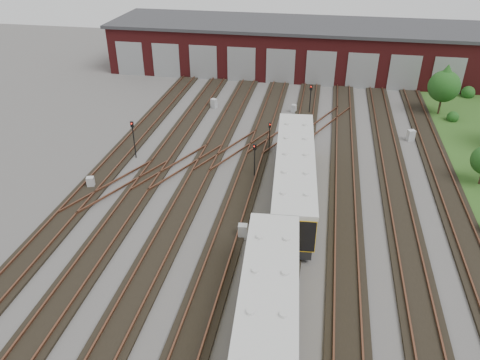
# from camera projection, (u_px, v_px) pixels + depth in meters

# --- Properties ---
(ground) EXTENTS (120.00, 120.00, 0.00)m
(ground) POSITION_uv_depth(u_px,v_px,m) (253.00, 250.00, 30.69)
(ground) COLOR #413E3C
(ground) RESTS_ON ground
(track_network) EXTENTS (30.40, 70.00, 0.33)m
(track_network) POSITION_uv_depth(u_px,v_px,m) (252.00, 243.00, 31.17)
(track_network) COLOR black
(track_network) RESTS_ON ground
(maintenance_shed) EXTENTS (51.00, 12.50, 6.35)m
(maintenance_shed) POSITION_uv_depth(u_px,v_px,m) (300.00, 47.00, 63.05)
(maintenance_shed) COLOR #591617
(maintenance_shed) RESTS_ON ground
(metro_train) EXTENTS (4.03, 48.15, 3.30)m
(metro_train) POSITION_uv_depth(u_px,v_px,m) (266.00, 339.00, 21.85)
(metro_train) COLOR black
(metro_train) RESTS_ON ground
(signal_mast_0) EXTENTS (0.26, 0.24, 3.51)m
(signal_mast_0) POSITION_uv_depth(u_px,v_px,m) (133.00, 135.00, 40.99)
(signal_mast_0) COLOR black
(signal_mast_0) RESTS_ON ground
(signal_mast_1) EXTENTS (0.24, 0.23, 2.82)m
(signal_mast_1) POSITION_uv_depth(u_px,v_px,m) (270.00, 133.00, 42.36)
(signal_mast_1) COLOR black
(signal_mast_1) RESTS_ON ground
(signal_mast_2) EXTENTS (0.30, 0.28, 3.25)m
(signal_mast_2) POSITION_uv_depth(u_px,v_px,m) (311.00, 95.00, 50.09)
(signal_mast_2) COLOR black
(signal_mast_2) RESTS_ON ground
(signal_mast_3) EXTENTS (0.28, 0.27, 3.03)m
(signal_mast_3) POSITION_uv_depth(u_px,v_px,m) (255.00, 156.00, 38.12)
(signal_mast_3) COLOR black
(signal_mast_3) RESTS_ON ground
(relay_cabinet_0) EXTENTS (0.67, 0.60, 0.94)m
(relay_cabinet_0) POSITION_uv_depth(u_px,v_px,m) (91.00, 182.00, 37.39)
(relay_cabinet_0) COLOR #B2B4B7
(relay_cabinet_0) RESTS_ON ground
(relay_cabinet_1) EXTENTS (0.78, 0.73, 1.04)m
(relay_cabinet_1) POSITION_uv_depth(u_px,v_px,m) (214.00, 103.00, 52.38)
(relay_cabinet_1) COLOR #B2B4B7
(relay_cabinet_1) RESTS_ON ground
(relay_cabinet_2) EXTENTS (0.67, 0.58, 1.03)m
(relay_cabinet_2) POSITION_uv_depth(u_px,v_px,m) (243.00, 231.00, 31.66)
(relay_cabinet_2) COLOR #B2B4B7
(relay_cabinet_2) RESTS_ON ground
(relay_cabinet_3) EXTENTS (0.65, 0.60, 0.86)m
(relay_cabinet_3) POSITION_uv_depth(u_px,v_px,m) (294.00, 109.00, 51.27)
(relay_cabinet_3) COLOR #B2B4B7
(relay_cabinet_3) RESTS_ON ground
(relay_cabinet_4) EXTENTS (0.80, 0.74, 1.08)m
(relay_cabinet_4) POSITION_uv_depth(u_px,v_px,m) (411.00, 135.00, 44.95)
(relay_cabinet_4) COLOR #B2B4B7
(relay_cabinet_4) RESTS_ON ground
(tree_0) EXTENTS (3.32, 3.32, 5.51)m
(tree_0) POSITION_uv_depth(u_px,v_px,m) (445.00, 83.00, 49.29)
(tree_0) COLOR #352317
(tree_0) RESTS_ON ground
(bush_1) EXTENTS (1.23, 1.23, 1.23)m
(bush_1) POSITION_uv_depth(u_px,v_px,m) (453.00, 115.00, 49.08)
(bush_1) COLOR #124113
(bush_1) RESTS_ON ground
(bush_2) EXTENTS (1.56, 1.56, 1.56)m
(bush_2) POSITION_uv_depth(u_px,v_px,m) (469.00, 91.00, 55.24)
(bush_2) COLOR #124113
(bush_2) RESTS_ON ground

